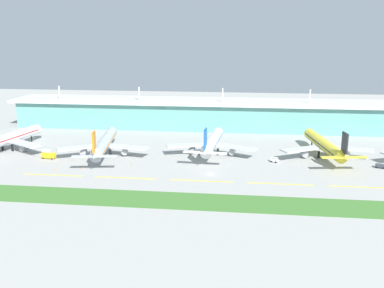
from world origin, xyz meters
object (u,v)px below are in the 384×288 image
at_px(airliner_nearest, 8,139).
at_px(baggage_cart, 274,160).
at_px(fuel_truck, 48,154).
at_px(pushback_tug, 380,166).
at_px(safety_cone_left_wingtip, 131,164).
at_px(airliner_center, 212,142).
at_px(airliner_near_middle, 104,143).
at_px(safety_cone_nose_front, 55,169).
at_px(airliner_far_middle, 325,145).
at_px(safety_cone_right_wingtip, 83,168).

distance_m(airliner_nearest, baggage_cart, 144.38).
bearing_deg(baggage_cart, fuel_truck, -176.40).
xyz_separation_m(baggage_cart, fuel_truck, (-115.11, -7.25, 1.00)).
distance_m(pushback_tug, fuel_truck, 164.85).
bearing_deg(safety_cone_left_wingtip, airliner_center, 32.81).
height_order(airliner_nearest, fuel_truck, airliner_nearest).
bearing_deg(airliner_near_middle, safety_cone_nose_front, -119.12).
xyz_separation_m(airliner_center, baggage_cart, (31.96, -11.59, -5.18)).
xyz_separation_m(airliner_nearest, airliner_near_middle, (55.97, -4.33, 0.01)).
bearing_deg(pushback_tug, airliner_near_middle, 177.40).
bearing_deg(baggage_cart, airliner_near_middle, 178.44).
bearing_deg(airliner_near_middle, airliner_far_middle, 5.25).
bearing_deg(airliner_nearest, safety_cone_nose_front, -38.60).
relative_size(pushback_tug, fuel_truck, 0.66).
distance_m(airliner_far_middle, safety_cone_left_wingtip, 99.63).
height_order(pushback_tug, safety_cone_left_wingtip, pushback_tug).
bearing_deg(pushback_tug, safety_cone_left_wingtip, -175.70).
xyz_separation_m(airliner_near_middle, airliner_far_middle, (114.36, 10.51, -0.00)).
bearing_deg(fuel_truck, safety_cone_nose_front, -58.07).
bearing_deg(airliner_near_middle, fuel_truck, -160.30).
bearing_deg(airliner_center, safety_cone_left_wingtip, -147.19).
distance_m(airliner_far_middle, baggage_cart, 29.66).
height_order(pushback_tug, safety_cone_nose_front, pushback_tug).
height_order(airliner_center, baggage_cart, airliner_center).
height_order(pushback_tug, fuel_truck, fuel_truck).
bearing_deg(baggage_cart, safety_cone_nose_front, -166.17).
distance_m(airliner_far_middle, safety_cone_nose_front, 135.62).
bearing_deg(airliner_center, airliner_nearest, -177.52).
distance_m(airliner_center, safety_cone_nose_front, 81.02).
bearing_deg(airliner_nearest, safety_cone_right_wingtip, -28.49).
bearing_deg(airliner_nearest, fuel_truck, -25.73).
relative_size(airliner_far_middle, safety_cone_left_wingtip, 89.99).
bearing_deg(airliner_center, safety_cone_nose_front, -152.65).
bearing_deg(pushback_tug, baggage_cart, 175.56).
bearing_deg(baggage_cart, airliner_nearest, 177.33).
bearing_deg(airliner_near_middle, airliner_nearest, 175.57).
distance_m(airliner_nearest, safety_cone_right_wingtip, 60.41).
xyz_separation_m(airliner_near_middle, safety_cone_right_wingtip, (-3.15, -24.33, -6.10)).
relative_size(baggage_cart, fuel_truck, 0.54).
bearing_deg(fuel_truck, safety_cone_left_wingtip, -7.04).
xyz_separation_m(airliner_far_middle, safety_cone_nose_front, (-129.92, -38.44, -6.10)).
height_order(airliner_center, safety_cone_nose_front, airliner_center).
height_order(safety_cone_left_wingtip, safety_cone_nose_front, same).
bearing_deg(fuel_truck, airliner_nearest, 154.27).
bearing_deg(safety_cone_left_wingtip, fuel_truck, 172.96).
relative_size(airliner_near_middle, pushback_tug, 13.35).
xyz_separation_m(baggage_cart, safety_cone_right_wingtip, (-91.31, -21.93, -0.91)).
bearing_deg(airliner_center, pushback_tug, -10.71).
bearing_deg(safety_cone_nose_front, airliner_near_middle, 60.88).
distance_m(airliner_center, pushback_tug, 83.27).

